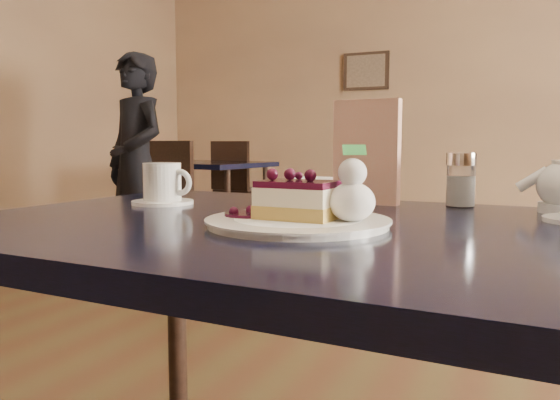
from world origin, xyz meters
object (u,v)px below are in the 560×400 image
at_px(main_table, 310,269).
at_px(dessert_plate, 298,222).
at_px(cheesecake_slice, 298,200).
at_px(coffee_set, 163,186).
at_px(patron, 136,164).
at_px(bg_table_far_left, 204,242).

xyz_separation_m(main_table, dessert_plate, (-0.00, -0.05, 0.09)).
bearing_deg(dessert_plate, cheesecake_slice, 0.00).
height_order(main_table, coffee_set, coffee_set).
relative_size(main_table, patron, 0.83).
bearing_deg(cheesecake_slice, patron, 136.14).
distance_m(dessert_plate, cheesecake_slice, 0.04).
bearing_deg(patron, dessert_plate, -24.57).
height_order(coffee_set, bg_table_far_left, coffee_set).
xyz_separation_m(dessert_plate, cheesecake_slice, (0.00, 0.00, 0.04)).
xyz_separation_m(coffee_set, bg_table_far_left, (-1.80, 2.96, -0.76)).
bearing_deg(patron, coffee_set, -28.07).
bearing_deg(bg_table_far_left, main_table, -46.62).
height_order(dessert_plate, patron, patron).
relative_size(cheesecake_slice, patron, 0.08).
relative_size(cheesecake_slice, coffee_set, 0.89).
bearing_deg(cheesecake_slice, coffee_set, 158.37).
relative_size(main_table, dessert_plate, 4.34).
bearing_deg(main_table, cheesecake_slice, -90.00).
distance_m(cheesecake_slice, bg_table_far_left, 3.91).
height_order(coffee_set, patron, patron).
distance_m(main_table, patron, 3.07).
distance_m(cheesecake_slice, coffee_set, 0.44).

